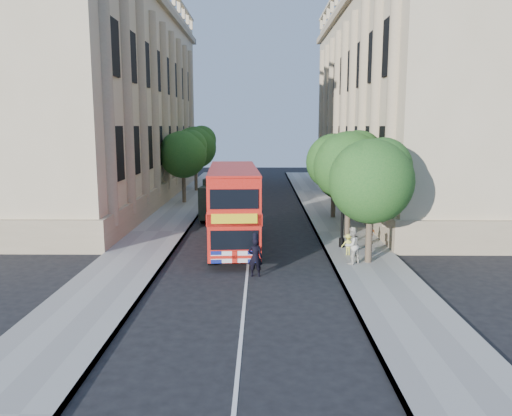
{
  "coord_description": "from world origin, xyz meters",
  "views": [
    {
      "loc": [
        0.63,
        -20.37,
        6.6
      ],
      "look_at": [
        0.36,
        5.72,
        2.3
      ],
      "focal_mm": 35.0,
      "sensor_mm": 36.0,
      "label": 1
    }
  ],
  "objects_px": {
    "double_decker_bus": "(233,205)",
    "box_van": "(220,199)",
    "lamp_post": "(343,203)",
    "police_constable": "(255,257)",
    "woman_pedestrian": "(352,245)"
  },
  "relations": [
    {
      "from": "lamp_post",
      "to": "police_constable",
      "type": "xyz_separation_m",
      "value": [
        -4.63,
        -5.0,
        -1.65
      ]
    },
    {
      "from": "double_decker_bus",
      "to": "box_van",
      "type": "height_order",
      "value": "double_decker_bus"
    },
    {
      "from": "double_decker_bus",
      "to": "police_constable",
      "type": "bearing_deg",
      "value": -80.25
    },
    {
      "from": "police_constable",
      "to": "box_van",
      "type": "bearing_deg",
      "value": -79.92
    },
    {
      "from": "lamp_post",
      "to": "woman_pedestrian",
      "type": "bearing_deg",
      "value": -91.16
    },
    {
      "from": "lamp_post",
      "to": "woman_pedestrian",
      "type": "xyz_separation_m",
      "value": [
        -0.07,
        -3.32,
        -1.5
      ]
    },
    {
      "from": "woman_pedestrian",
      "to": "lamp_post",
      "type": "bearing_deg",
      "value": -129.24
    },
    {
      "from": "lamp_post",
      "to": "police_constable",
      "type": "bearing_deg",
      "value": -132.79
    },
    {
      "from": "box_van",
      "to": "police_constable",
      "type": "relative_size",
      "value": 3.07
    },
    {
      "from": "lamp_post",
      "to": "double_decker_bus",
      "type": "distance_m",
      "value": 5.88
    },
    {
      "from": "lamp_post",
      "to": "double_decker_bus",
      "type": "relative_size",
      "value": 0.54
    },
    {
      "from": "lamp_post",
      "to": "box_van",
      "type": "relative_size",
      "value": 0.97
    },
    {
      "from": "double_decker_bus",
      "to": "box_van",
      "type": "distance_m",
      "value": 8.87
    },
    {
      "from": "police_constable",
      "to": "double_decker_bus",
      "type": "bearing_deg",
      "value": -77.36
    },
    {
      "from": "double_decker_bus",
      "to": "police_constable",
      "type": "xyz_separation_m",
      "value": [
        1.25,
        -5.2,
        -1.53
      ]
    }
  ]
}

